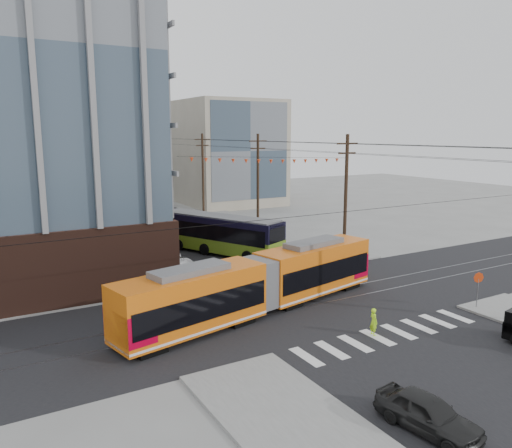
# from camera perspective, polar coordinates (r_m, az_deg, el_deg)

# --- Properties ---
(ground) EXTENTS (160.00, 160.00, 0.00)m
(ground) POSITION_cam_1_polar(r_m,az_deg,el_deg) (31.46, 10.96, -10.47)
(ground) COLOR slate
(bg_bldg_ne_near) EXTENTS (14.00, 14.00, 16.00)m
(bg_bldg_ne_near) POSITION_cam_1_polar(r_m,az_deg,el_deg) (78.58, -3.19, 8.12)
(bg_bldg_ne_near) COLOR gray
(bg_bldg_ne_near) RESTS_ON ground
(bg_bldg_nw_far) EXTENTS (16.00, 18.00, 20.00)m
(bg_bldg_nw_far) POSITION_cam_1_polar(r_m,az_deg,el_deg) (94.18, -27.03, 8.61)
(bg_bldg_nw_far) COLOR gray
(bg_bldg_nw_far) RESTS_ON ground
(bg_bldg_ne_far) EXTENTS (16.00, 16.00, 14.00)m
(bg_bldg_ne_far) POSITION_cam_1_polar(r_m,az_deg,el_deg) (97.61, -7.50, 7.90)
(bg_bldg_ne_far) COLOR #8C99A5
(bg_bldg_ne_far) RESTS_ON ground
(utility_pole_far) EXTENTS (0.30, 0.30, 11.00)m
(utility_pole_far) POSITION_cam_1_polar(r_m,az_deg,el_deg) (83.09, -10.34, 6.36)
(utility_pole_far) COLOR black
(utility_pole_far) RESTS_ON ground
(streetcar) EXTENTS (19.44, 6.71, 3.72)m
(streetcar) POSITION_cam_1_polar(r_m,az_deg,el_deg) (31.20, 0.33, -6.84)
(streetcar) COLOR #D45F0E
(streetcar) RESTS_ON ground
(city_bus) EXTENTS (8.00, 12.95, 3.68)m
(city_bus) POSITION_cam_1_polar(r_m,az_deg,el_deg) (46.54, -4.29, -1.12)
(city_bus) COLOR black
(city_bus) RESTS_ON ground
(black_sedan) EXTENTS (2.24, 4.34, 1.41)m
(black_sedan) POSITION_cam_1_polar(r_m,az_deg,el_deg) (21.08, 19.04, -19.77)
(black_sedan) COLOR black
(black_sedan) RESTS_ON ground
(parked_car_silver) EXTENTS (2.67, 4.39, 1.37)m
(parked_car_silver) POSITION_cam_1_polar(r_m,az_deg,el_deg) (40.08, -9.21, -4.81)
(parked_car_silver) COLOR #959595
(parked_car_silver) RESTS_ON ground
(parked_car_white) EXTENTS (3.59, 5.08, 1.37)m
(parked_car_white) POSITION_cam_1_polar(r_m,az_deg,el_deg) (42.47, -9.89, -3.97)
(parked_car_white) COLOR silver
(parked_car_white) RESTS_ON ground
(parked_car_grey) EXTENTS (3.19, 4.62, 1.17)m
(parked_car_grey) POSITION_cam_1_polar(r_m,az_deg,el_deg) (47.59, -11.72, -2.60)
(parked_car_grey) COLOR slate
(parked_car_grey) RESTS_ON ground
(pedestrian) EXTENTS (0.47, 0.63, 1.56)m
(pedestrian) POSITION_cam_1_polar(r_m,az_deg,el_deg) (28.92, 13.29, -10.82)
(pedestrian) COLOR #B9FD20
(pedestrian) RESTS_ON ground
(stop_sign) EXTENTS (0.88, 0.88, 2.28)m
(stop_sign) POSITION_cam_1_polar(r_m,az_deg,el_deg) (34.88, 23.98, -7.13)
(stop_sign) COLOR #B8300C
(stop_sign) RESTS_ON ground
(jersey_barrier) EXTENTS (1.30, 4.17, 0.82)m
(jersey_barrier) POSITION_cam_1_polar(r_m,az_deg,el_deg) (46.29, 7.90, -3.06)
(jersey_barrier) COLOR gray
(jersey_barrier) RESTS_ON ground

